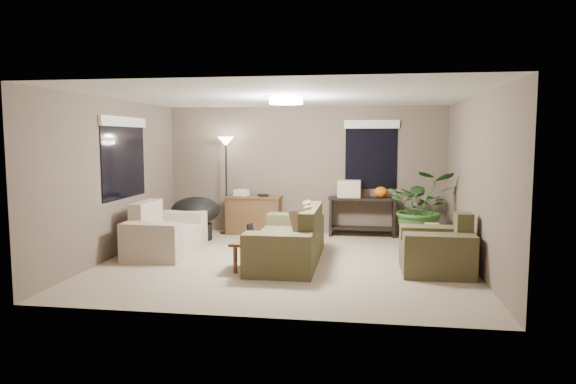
# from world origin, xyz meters

# --- Properties ---
(room_shell) EXTENTS (5.50, 5.50, 5.50)m
(room_shell) POSITION_xyz_m (0.00, 0.00, 1.25)
(room_shell) COLOR tan
(room_shell) RESTS_ON ground
(main_sofa) EXTENTS (0.95, 2.20, 0.85)m
(main_sofa) POSITION_xyz_m (0.07, 0.00, 0.29)
(main_sofa) COLOR brown
(main_sofa) RESTS_ON ground
(throw_pillows) EXTENTS (0.39, 1.39, 0.47)m
(throw_pillows) POSITION_xyz_m (0.32, 0.00, 0.65)
(throw_pillows) COLOR #8C7251
(throw_pillows) RESTS_ON main_sofa
(loveseat) EXTENTS (0.90, 1.60, 0.85)m
(loveseat) POSITION_xyz_m (-2.07, 0.28, 0.30)
(loveseat) COLOR beige
(loveseat) RESTS_ON ground
(armchair) EXTENTS (0.95, 1.00, 0.85)m
(armchair) POSITION_xyz_m (2.20, -0.33, 0.30)
(armchair) COLOR #48442B
(armchair) RESTS_ON ground
(coffee_table) EXTENTS (1.00, 0.55, 0.42)m
(coffee_table) POSITION_xyz_m (-0.18, -0.58, 0.36)
(coffee_table) COLOR brown
(coffee_table) RESTS_ON ground
(laptop) EXTENTS (0.38, 0.27, 0.24)m
(laptop) POSITION_xyz_m (-0.35, -0.48, 0.48)
(laptop) COLOR black
(laptop) RESTS_ON coffee_table
(plastic_bag) EXTENTS (0.28, 0.25, 0.18)m
(plastic_bag) POSITION_xyz_m (0.02, -0.73, 0.51)
(plastic_bag) COLOR white
(plastic_bag) RESTS_ON coffee_table
(desk) EXTENTS (1.10, 0.50, 0.75)m
(desk) POSITION_xyz_m (-0.98, 2.19, 0.38)
(desk) COLOR brown
(desk) RESTS_ON ground
(desk_papers) EXTENTS (0.73, 0.32, 0.12)m
(desk_papers) POSITION_xyz_m (-1.13, 2.18, 0.80)
(desk_papers) COLOR silver
(desk_papers) RESTS_ON desk
(console_table) EXTENTS (1.30, 0.40, 0.75)m
(console_table) POSITION_xyz_m (1.14, 2.26, 0.44)
(console_table) COLOR black
(console_table) RESTS_ON ground
(pumpkin) EXTENTS (0.29, 0.29, 0.21)m
(pumpkin) POSITION_xyz_m (1.49, 2.26, 0.86)
(pumpkin) COLOR orange
(pumpkin) RESTS_ON console_table
(cardboard_box) EXTENTS (0.45, 0.35, 0.33)m
(cardboard_box) POSITION_xyz_m (0.89, 2.26, 0.91)
(cardboard_box) COLOR beige
(cardboard_box) RESTS_ON console_table
(papasan_chair) EXTENTS (1.08, 1.08, 0.80)m
(papasan_chair) POSITION_xyz_m (-1.92, 1.43, 0.47)
(papasan_chair) COLOR black
(papasan_chair) RESTS_ON ground
(floor_lamp) EXTENTS (0.32, 0.32, 1.91)m
(floor_lamp) POSITION_xyz_m (-1.51, 2.13, 1.60)
(floor_lamp) COLOR black
(floor_lamp) RESTS_ON ground
(ceiling_fixture) EXTENTS (0.50, 0.50, 0.10)m
(ceiling_fixture) POSITION_xyz_m (0.00, 0.00, 2.44)
(ceiling_fixture) COLOR white
(ceiling_fixture) RESTS_ON room_shell
(houseplant) EXTENTS (1.19, 1.32, 1.03)m
(houseplant) POSITION_xyz_m (2.19, 1.69, 0.51)
(houseplant) COLOR #2D5923
(houseplant) RESTS_ON ground
(cat_scratching_post) EXTENTS (0.32, 0.32, 0.50)m
(cat_scratching_post) POSITION_xyz_m (2.28, 0.85, 0.21)
(cat_scratching_post) COLOR tan
(cat_scratching_post) RESTS_ON ground
(window_left) EXTENTS (0.05, 1.56, 1.33)m
(window_left) POSITION_xyz_m (-2.73, 0.30, 1.78)
(window_left) COLOR black
(window_left) RESTS_ON room_shell
(window_back) EXTENTS (1.06, 0.05, 1.33)m
(window_back) POSITION_xyz_m (1.30, 2.48, 1.79)
(window_back) COLOR black
(window_back) RESTS_ON room_shell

